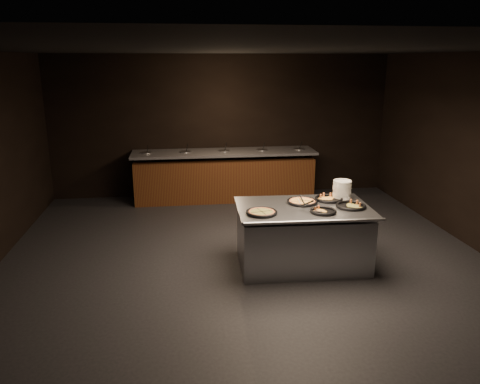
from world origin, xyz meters
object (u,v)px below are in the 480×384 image
(pan_cheese_whole, at_px, (302,202))
(pan_veggie_whole, at_px, (262,212))
(serving_counter, at_px, (302,237))
(plate_stack, at_px, (342,189))

(pan_cheese_whole, bearing_deg, pan_veggie_whole, -148.64)
(serving_counter, xyz_separation_m, plate_stack, (0.65, 0.33, 0.58))
(serving_counter, height_order, pan_cheese_whole, pan_cheese_whole)
(plate_stack, xyz_separation_m, pan_veggie_whole, (-1.27, -0.55, -0.11))
(plate_stack, distance_m, pan_cheese_whole, 0.66)
(serving_counter, distance_m, pan_veggie_whole, 0.81)
(plate_stack, relative_size, pan_cheese_whole, 0.61)
(serving_counter, bearing_deg, plate_stack, 28.89)
(plate_stack, bearing_deg, pan_cheese_whole, -165.56)
(serving_counter, relative_size, pan_veggie_whole, 4.52)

